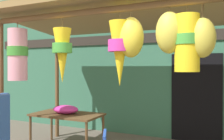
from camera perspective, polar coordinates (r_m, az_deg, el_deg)
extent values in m
cube|color=#387056|center=(6.19, 11.05, 2.92)|extent=(11.26, 0.25, 3.88)
cube|color=#2D2823|center=(6.09, 10.74, 7.36)|extent=(10.13, 0.04, 0.24)
cube|color=black|center=(5.95, 18.77, -6.08)|extent=(1.10, 0.03, 2.00)
cylinder|color=brown|center=(5.01, -24.12, -4.30)|extent=(0.09, 0.09, 2.53)
cylinder|color=brown|center=(6.23, -12.51, -3.31)|extent=(0.09, 0.09, 2.53)
cylinder|color=brown|center=(3.86, -4.57, 13.21)|extent=(4.04, 0.10, 0.10)
cylinder|color=brown|center=(5.37, 4.31, 11.24)|extent=(4.04, 0.10, 0.10)
cube|color=olive|center=(4.61, 0.62, 12.65)|extent=(4.34, 2.16, 0.32)
cylinder|color=brown|center=(4.74, -20.87, 9.48)|extent=(0.01, 0.01, 0.12)
cylinder|color=pink|center=(4.69, -20.84, 3.30)|extent=(0.33, 0.33, 0.91)
cylinder|color=green|center=(4.69, -20.85, 4.03)|extent=(0.36, 0.36, 0.16)
cylinder|color=brown|center=(4.16, -11.36, 10.44)|extent=(0.01, 0.01, 0.16)
cone|color=yellow|center=(4.11, -11.35, 3.25)|extent=(0.30, 0.30, 0.88)
cylinder|color=green|center=(4.11, -11.35, 4.95)|extent=(0.32, 0.32, 0.16)
cylinder|color=brown|center=(3.74, 1.80, 11.98)|extent=(0.01, 0.01, 0.11)
cone|color=yellow|center=(3.67, 1.80, 3.75)|extent=(0.32, 0.32, 0.96)
cylinder|color=#D13399|center=(3.68, 1.80, 5.60)|extent=(0.35, 0.35, 0.17)
cylinder|color=brown|center=(3.45, 16.87, 12.96)|extent=(0.01, 0.01, 0.11)
cylinder|color=yellow|center=(3.38, 16.85, 5.90)|extent=(0.32, 0.32, 0.75)
cylinder|color=green|center=(3.39, 16.85, 6.71)|extent=(0.34, 0.34, 0.13)
cylinder|color=#4C3D23|center=(3.41, 20.08, 12.58)|extent=(0.02, 0.02, 0.17)
ellipsoid|color=gold|center=(3.36, 20.06, 6.96)|extent=(0.32, 0.28, 0.51)
cylinder|color=#4C3D23|center=(3.47, 13.02, 13.37)|extent=(0.02, 0.02, 0.05)
ellipsoid|color=gold|center=(3.41, 13.00, 8.37)|extent=(0.36, 0.30, 0.56)
cylinder|color=#4C3D23|center=(3.69, 4.37, 12.48)|extent=(0.02, 0.02, 0.06)
ellipsoid|color=yellow|center=(3.64, 4.37, 7.47)|extent=(0.38, 0.32, 0.58)
cube|color=brown|center=(5.35, -10.30, -10.04)|extent=(1.45, 0.79, 0.04)
cylinder|color=brown|center=(5.58, -18.23, -13.41)|extent=(0.05, 0.05, 0.68)
cylinder|color=brown|center=(4.80, -5.89, -15.72)|extent=(0.05, 0.05, 0.68)
cylinder|color=brown|center=(6.09, -13.70, -12.21)|extent=(0.05, 0.05, 0.68)
cylinder|color=brown|center=(5.38, -2.03, -13.91)|extent=(0.05, 0.05, 0.68)
ellipsoid|color=#D13399|center=(5.36, -10.61, -8.88)|extent=(0.57, 0.40, 0.17)
ellipsoid|color=orange|center=(5.28, -10.12, -8.93)|extent=(0.26, 0.20, 0.12)
cylinder|color=#2D5193|center=(3.00, -23.40, -10.05)|extent=(0.08, 0.08, 0.54)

